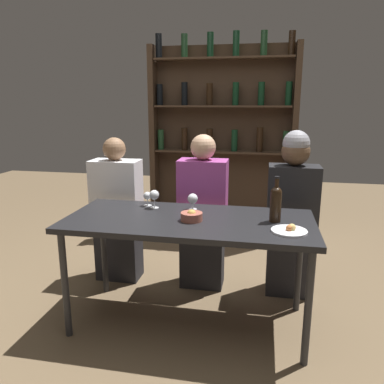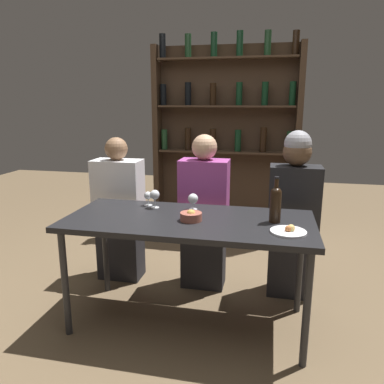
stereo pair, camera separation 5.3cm
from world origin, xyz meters
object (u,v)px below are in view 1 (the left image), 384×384
at_px(wine_glass_1, 193,199).
at_px(food_plate_0, 290,230).
at_px(wine_glass_0, 147,196).
at_px(wine_bottle, 276,202).
at_px(seated_person_left, 117,214).
at_px(snack_bowl, 192,216).
at_px(seated_person_right, 292,216).
at_px(wine_glass_2, 154,195).
at_px(seated_person_center, 203,217).

distance_m(wine_glass_1, food_plate_0, 0.73).
xyz_separation_m(wine_glass_1, food_plate_0, (0.64, -0.35, -0.06)).
height_order(wine_glass_0, food_plate_0, wine_glass_0).
bearing_deg(wine_bottle, seated_person_left, 157.54).
xyz_separation_m(snack_bowl, seated_person_right, (0.66, 0.60, -0.15)).
distance_m(wine_glass_2, snack_bowl, 0.39).
bearing_deg(wine_glass_1, seated_person_left, 153.33).
bearing_deg(wine_glass_1, wine_glass_2, -177.02).
bearing_deg(seated_person_center, wine_glass_0, -137.88).
relative_size(wine_glass_0, seated_person_right, 0.08).
bearing_deg(wine_glass_0, wine_bottle, -12.67).
bearing_deg(food_plate_0, wine_bottle, 113.52).
bearing_deg(seated_person_center, snack_bowl, -87.88).
distance_m(food_plate_0, seated_person_right, 0.72).
bearing_deg(seated_person_center, wine_bottle, -44.10).
bearing_deg(snack_bowl, seated_person_right, 42.35).
distance_m(wine_glass_1, wine_glass_2, 0.27).
distance_m(snack_bowl, seated_person_center, 0.63).
distance_m(wine_glass_1, snack_bowl, 0.25).
bearing_deg(wine_glass_1, snack_bowl, -80.90).
distance_m(wine_glass_2, food_plate_0, 0.97).
bearing_deg(snack_bowl, seated_person_left, 141.14).
xyz_separation_m(wine_glass_0, seated_person_left, (-0.37, 0.32, -0.25)).
xyz_separation_m(wine_bottle, seated_person_center, (-0.54, 0.52, -0.29)).
xyz_separation_m(wine_glass_0, wine_glass_1, (0.34, -0.03, 0.01)).
bearing_deg(seated_person_center, seated_person_right, 0.00).
xyz_separation_m(wine_bottle, snack_bowl, (-0.52, -0.08, -0.10)).
bearing_deg(wine_glass_1, food_plate_0, -28.79).
xyz_separation_m(wine_glass_2, food_plate_0, (0.91, -0.34, -0.08)).
relative_size(wine_glass_0, seated_person_center, 0.08).
distance_m(wine_bottle, food_plate_0, 0.23).
height_order(wine_glass_1, food_plate_0, wine_glass_1).
bearing_deg(seated_person_right, wine_glass_2, -159.19).
height_order(snack_bowl, seated_person_center, seated_person_center).
relative_size(wine_glass_0, food_plate_0, 0.50).
xyz_separation_m(wine_bottle, seated_person_left, (-1.27, 0.52, -0.31)).
height_order(wine_glass_0, seated_person_left, seated_person_left).
relative_size(food_plate_0, seated_person_right, 0.16).
xyz_separation_m(wine_glass_1, snack_bowl, (0.04, -0.25, -0.05)).
bearing_deg(wine_glass_1, seated_person_right, 26.92).
distance_m(wine_glass_0, seated_person_center, 0.53).
relative_size(wine_bottle, snack_bowl, 2.10).
bearing_deg(wine_glass_0, seated_person_right, 17.21).
height_order(wine_glass_0, seated_person_center, seated_person_center).
relative_size(wine_bottle, seated_person_left, 0.24).
xyz_separation_m(wine_glass_1, seated_person_center, (0.02, 0.36, -0.24)).
bearing_deg(seated_person_right, food_plate_0, -95.17).
xyz_separation_m(wine_glass_0, seated_person_center, (0.36, 0.32, -0.23)).
bearing_deg(snack_bowl, food_plate_0, -9.79).
relative_size(wine_glass_2, seated_person_right, 0.10).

